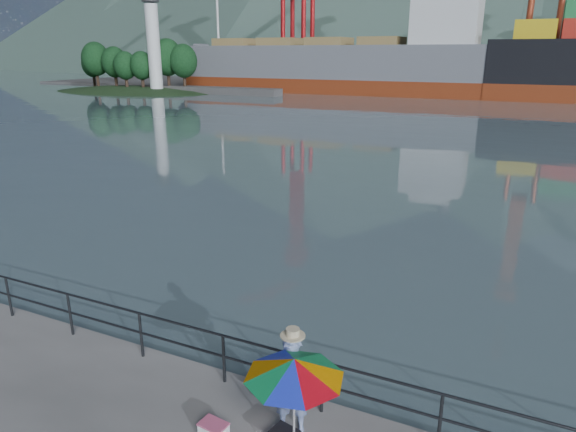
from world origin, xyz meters
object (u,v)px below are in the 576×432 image
object	(u,v)px
cooler_bag	(214,431)
bulk_carrier	(348,65)
beach_umbrella	(294,368)
fisherman	(293,385)

from	to	relation	value
cooler_bag	bulk_carrier	xyz separation A→B (m)	(-23.63, 74.03, 3.99)
beach_umbrella	bulk_carrier	xyz separation A→B (m)	(-25.03, 73.92, 2.44)
beach_umbrella	bulk_carrier	bearing A→B (deg)	108.71
fisherman	cooler_bag	xyz separation A→B (m)	(-1.09, -0.70, -0.77)
fisherman	cooler_bag	distance (m)	1.51
cooler_bag	beach_umbrella	bearing A→B (deg)	10.44
beach_umbrella	cooler_bag	bearing A→B (deg)	-175.89
cooler_bag	bulk_carrier	distance (m)	77.81
beach_umbrella	cooler_bag	distance (m)	2.09
fisherman	cooler_bag	world-z (taller)	fisherman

